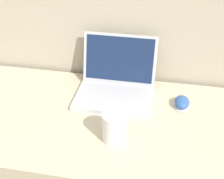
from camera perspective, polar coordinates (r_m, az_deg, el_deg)
The scene contains 4 objects.
desk at distance 1.46m, azimuth -3.64°, elevation -15.87°, with size 1.37×0.60×0.71m.
laptop at distance 1.30m, azimuth 0.75°, elevation 1.17°, with size 0.31×0.27×0.23m.
drink_cup at distance 1.07m, azimuth 0.41°, elevation -6.82°, with size 0.08×0.08×0.11m.
computer_mouse at distance 1.28m, azimuth 12.65°, elevation -2.36°, with size 0.06×0.09×0.04m.
Camera 1 is at (0.26, -0.60, 1.47)m, focal length 50.00 mm.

